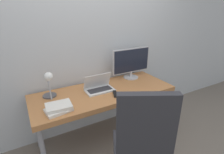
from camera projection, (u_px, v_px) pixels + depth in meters
wall_back at (90, 42)px, 2.34m from camera, size 8.00×0.05×2.60m
desk at (104, 95)px, 2.23m from camera, size 1.77×0.70×0.75m
laptop at (99, 87)px, 2.20m from camera, size 0.36×0.21×0.21m
monitor at (131, 62)px, 2.54m from camera, size 0.61×0.22×0.44m
desk_lamp at (49, 84)px, 1.93m from camera, size 0.16×0.26×0.34m
office_chair at (142, 143)px, 1.49m from camera, size 0.63×0.62×1.17m
book_stack at (59, 108)px, 1.76m from camera, size 0.28×0.23×0.06m
tv_remote at (115, 94)px, 2.10m from camera, size 0.10×0.16×0.02m
game_controller at (65, 110)px, 1.76m from camera, size 0.14×0.11×0.04m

